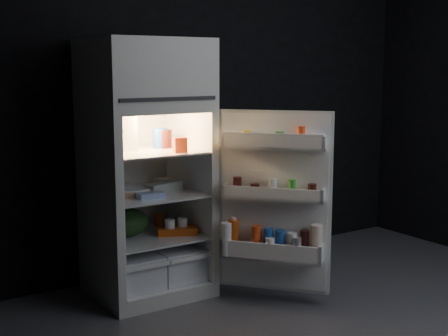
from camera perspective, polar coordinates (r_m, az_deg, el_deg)
floor at (r=4.01m, az=11.98°, el=-14.39°), size 4.00×3.40×0.00m
wall_back at (r=5.02m, az=-1.47°, el=6.47°), size 4.00×0.00×2.70m
wall_left at (r=2.65m, az=-19.14°, el=3.49°), size 0.00×3.40×2.70m
refrigerator at (r=4.36m, az=-7.28°, el=0.76°), size 0.76×0.71×1.78m
fridge_door at (r=4.17m, az=4.56°, el=-3.42°), size 0.61×0.67×1.22m
milk_jug at (r=4.31m, az=-9.11°, el=3.18°), size 0.17×0.17×0.24m
mayo_jar at (r=4.42m, az=-5.86°, el=2.74°), size 0.11×0.11×0.14m
jam_jar at (r=4.41m, az=-5.39°, el=2.67°), size 0.13×0.13×0.13m
amber_bottle at (r=4.25m, az=-10.03°, el=2.94°), size 0.10×0.10×0.22m
small_carton at (r=4.18m, az=-4.06°, el=2.12°), size 0.10×0.08×0.10m
egg_carton at (r=4.37m, az=-5.56°, el=-1.77°), size 0.29×0.17×0.07m
pie at (r=4.34m, az=-8.48°, el=-2.09°), size 0.32×0.32×0.04m
flat_package at (r=4.18m, az=-6.68°, el=-2.51°), size 0.18×0.10×0.04m
wrapped_pkg at (r=4.62m, az=-5.50°, el=-1.29°), size 0.13×0.11×0.05m
produce_bag at (r=4.40m, az=-8.91°, el=-4.93°), size 0.34×0.29×0.20m
yogurt_tray at (r=4.43m, az=-4.28°, el=-5.70°), size 0.32×0.25×0.05m
small_can_red at (r=4.66m, az=-5.97°, el=-4.73°), size 0.09×0.09×0.09m
small_can_silver at (r=4.65m, az=-4.50°, el=-4.74°), size 0.10×0.10×0.09m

